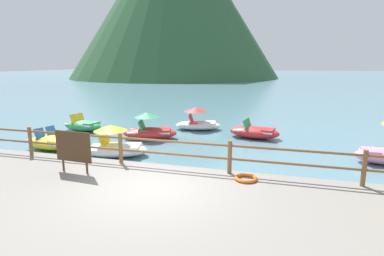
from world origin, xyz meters
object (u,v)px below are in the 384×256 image
(life_ring, at_px, (246,178))
(pedal_boat_2, at_px, (52,142))
(sign_board, at_px, (73,147))
(pedal_boat_4, at_px, (254,132))
(pedal_boat_5, at_px, (83,125))
(pedal_boat_0, at_px, (114,146))
(pedal_boat_3, at_px, (198,122))
(pedal_boat_1, at_px, (150,130))

(life_ring, height_order, pedal_boat_2, pedal_boat_2)
(sign_board, distance_m, pedal_boat_4, 8.60)
(pedal_boat_2, distance_m, pedal_boat_5, 3.48)
(pedal_boat_0, bearing_deg, pedal_boat_4, 42.56)
(life_ring, xyz_separation_m, pedal_boat_2, (-8.18, 2.41, -0.16))
(pedal_boat_0, distance_m, pedal_boat_3, 5.79)
(pedal_boat_1, relative_size, pedal_boat_3, 1.05)
(pedal_boat_0, bearing_deg, pedal_boat_2, 176.03)
(sign_board, height_order, pedal_boat_3, sign_board)
(life_ring, distance_m, pedal_boat_2, 8.53)
(pedal_boat_1, xyz_separation_m, pedal_boat_5, (-4.04, 0.67, -0.11))
(pedal_boat_5, bearing_deg, pedal_boat_4, 5.49)
(sign_board, xyz_separation_m, pedal_boat_0, (-0.41, 2.92, -0.74))
(pedal_boat_0, relative_size, pedal_boat_1, 1.01)
(sign_board, height_order, pedal_boat_4, sign_board)
(life_ring, bearing_deg, sign_board, -171.44)
(pedal_boat_2, distance_m, pedal_boat_3, 7.13)
(pedal_boat_4, bearing_deg, pedal_boat_2, -151.68)
(pedal_boat_0, height_order, pedal_boat_3, pedal_boat_0)
(sign_board, relative_size, pedal_boat_0, 0.44)
(pedal_boat_1, bearing_deg, pedal_boat_3, 58.44)
(life_ring, relative_size, pedal_boat_0, 0.22)
(pedal_boat_2, bearing_deg, pedal_boat_5, 104.53)
(pedal_boat_4, xyz_separation_m, pedal_boat_5, (-8.68, -0.83, -0.00))
(life_ring, xyz_separation_m, pedal_boat_3, (-3.42, 7.72, -0.06))
(pedal_boat_2, bearing_deg, pedal_boat_3, 48.12)
(pedal_boat_0, bearing_deg, pedal_boat_5, 137.23)
(pedal_boat_4, bearing_deg, pedal_boat_5, -174.51)
(pedal_boat_1, height_order, pedal_boat_4, pedal_boat_1)
(pedal_boat_3, xyz_separation_m, pedal_boat_5, (-5.64, -1.94, -0.09))
(pedal_boat_0, height_order, pedal_boat_4, pedal_boat_0)
(life_ring, distance_m, pedal_boat_0, 5.63)
(pedal_boat_4, bearing_deg, sign_board, -120.96)
(pedal_boat_0, distance_m, pedal_boat_4, 6.53)
(sign_board, bearing_deg, life_ring, 8.56)
(pedal_boat_4, height_order, pedal_boat_5, pedal_boat_4)
(pedal_boat_4, bearing_deg, life_ring, -86.79)
(sign_board, xyz_separation_m, pedal_boat_2, (-3.40, 3.13, -0.85))
(life_ring, height_order, pedal_boat_4, pedal_boat_4)
(pedal_boat_0, bearing_deg, life_ring, -23.06)
(pedal_boat_1, distance_m, pedal_boat_2, 4.16)
(life_ring, bearing_deg, pedal_boat_4, 93.21)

